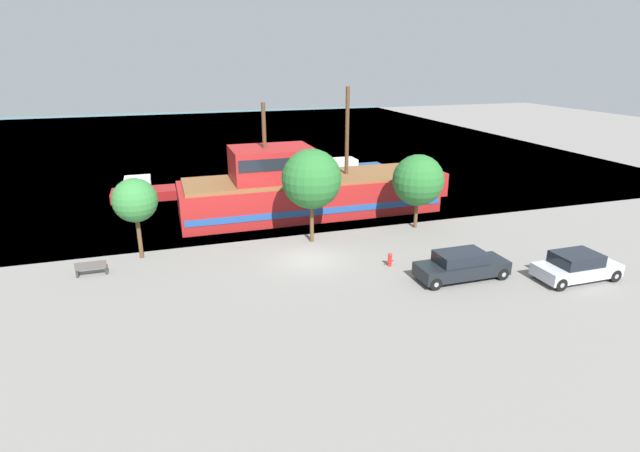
% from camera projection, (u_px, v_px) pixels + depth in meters
% --- Properties ---
extents(ground_plane, '(160.00, 160.00, 0.00)m').
position_uv_depth(ground_plane, '(309.00, 259.00, 28.76)').
color(ground_plane, gray).
extents(water_surface, '(80.00, 80.00, 0.00)m').
position_uv_depth(water_surface, '(218.00, 141.00, 68.40)').
color(water_surface, teal).
rests_on(water_surface, ground).
extents(pirate_ship, '(20.03, 5.30, 9.05)m').
position_uv_depth(pirate_ship, '(306.00, 190.00, 36.42)').
color(pirate_ship, '#A31E1E').
rests_on(pirate_ship, water_surface).
extents(moored_boat_dockside, '(7.89, 2.53, 1.58)m').
position_uv_depth(moored_boat_dockside, '(344.00, 169.00, 48.82)').
color(moored_boat_dockside, navy).
rests_on(moored_boat_dockside, water_surface).
extents(moored_boat_outer, '(5.03, 2.53, 1.81)m').
position_uv_depth(moored_boat_outer, '(142.00, 191.00, 40.56)').
color(moored_boat_outer, maroon).
rests_on(moored_boat_outer, water_surface).
extents(parked_car_curb_front, '(4.38, 1.92, 1.49)m').
position_uv_depth(parked_car_curb_front, '(576.00, 267.00, 25.84)').
color(parked_car_curb_front, '#B7BCC6').
rests_on(parked_car_curb_front, ground_plane).
extents(parked_car_curb_mid, '(4.88, 1.79, 1.52)m').
position_uv_depth(parked_car_curb_mid, '(461.00, 266.00, 25.92)').
color(parked_car_curb_mid, black).
rests_on(parked_car_curb_mid, ground_plane).
extents(fire_hydrant, '(0.42, 0.25, 0.76)m').
position_uv_depth(fire_hydrant, '(390.00, 259.00, 27.62)').
color(fire_hydrant, red).
rests_on(fire_hydrant, ground_plane).
extents(bench_promenade_east, '(1.55, 0.45, 0.85)m').
position_uv_depth(bench_promenade_east, '(91.00, 268.00, 26.40)').
color(bench_promenade_east, '#4C4742').
rests_on(bench_promenade_east, ground_plane).
extents(tree_row_east, '(2.48, 2.48, 4.69)m').
position_uv_depth(tree_row_east, '(135.00, 201.00, 27.79)').
color(tree_row_east, brown).
rests_on(tree_row_east, ground_plane).
extents(tree_row_mideast, '(3.64, 3.64, 5.85)m').
position_uv_depth(tree_row_mideast, '(312.00, 179.00, 30.11)').
color(tree_row_mideast, brown).
rests_on(tree_row_mideast, ground_plane).
extents(tree_row_midwest, '(3.40, 3.40, 5.00)m').
position_uv_depth(tree_row_midwest, '(418.00, 180.00, 32.92)').
color(tree_row_midwest, brown).
rests_on(tree_row_midwest, ground_plane).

